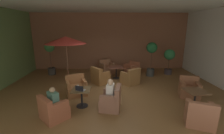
% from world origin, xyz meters
% --- Properties ---
extents(ground_plane, '(10.61, 8.41, 0.02)m').
position_xyz_m(ground_plane, '(0.00, 0.00, -0.01)').
color(ground_plane, brown).
extents(wall_back_brick, '(10.61, 0.08, 3.80)m').
position_xyz_m(wall_back_brick, '(0.00, 4.16, 1.90)').
color(wall_back_brick, brown).
rests_on(wall_back_brick, ground_plane).
extents(ceiling_slab, '(10.61, 8.41, 0.06)m').
position_xyz_m(ceiling_slab, '(0.00, 0.00, 3.83)').
color(ceiling_slab, silver).
rests_on(ceiling_slab, wall_back_brick).
extents(cafe_table_front_left, '(0.69, 0.69, 0.68)m').
position_xyz_m(cafe_table_front_left, '(-1.17, -1.24, 0.49)').
color(cafe_table_front_left, black).
rests_on(cafe_table_front_left, ground_plane).
extents(armchair_front_left_north, '(1.05, 1.05, 0.80)m').
position_xyz_m(armchair_front_left_north, '(-1.96, -2.01, 0.31)').
color(armchair_front_left_north, brown).
rests_on(armchair_front_left_north, ground_plane).
extents(armchair_front_left_east, '(0.83, 0.89, 0.86)m').
position_xyz_m(armchair_front_left_east, '(-0.08, -1.45, 0.31)').
color(armchair_front_left_east, brown).
rests_on(armchair_front_left_east, ground_plane).
extents(armchair_front_left_south, '(1.03, 0.98, 0.86)m').
position_xyz_m(armchair_front_left_south, '(-1.58, -0.20, 0.32)').
color(armchair_front_left_south, '#915C34').
rests_on(armchair_front_left_south, ground_plane).
extents(cafe_table_front_right, '(0.79, 0.79, 0.68)m').
position_xyz_m(cafe_table_front_right, '(0.29, 1.97, 0.54)').
color(cafe_table_front_right, black).
rests_on(cafe_table_front_right, ground_plane).
extents(armchair_front_right_north, '(1.06, 1.06, 0.86)m').
position_xyz_m(armchair_front_right_north, '(0.98, 1.02, 0.32)').
color(armchair_front_right_north, brown).
rests_on(armchair_front_right_north, ground_plane).
extents(armchair_front_right_east, '(1.04, 1.05, 0.83)m').
position_xyz_m(armchair_front_right_east, '(1.28, 2.61, 0.31)').
color(armchair_front_right_east, brown).
rests_on(armchair_front_right_east, ground_plane).
extents(armchair_front_right_south, '(1.05, 1.02, 0.87)m').
position_xyz_m(armchair_front_right_south, '(-0.25, 3.01, 0.33)').
color(armchair_front_right_south, brown).
rests_on(armchair_front_right_south, ground_plane).
extents(armchair_front_right_west, '(1.06, 1.06, 0.88)m').
position_xyz_m(armchair_front_right_west, '(-0.60, 1.21, 0.33)').
color(armchair_front_right_west, olive).
rests_on(armchair_front_right_west, ground_plane).
extents(cafe_table_mid_center, '(0.77, 0.77, 0.68)m').
position_xyz_m(cafe_table_mid_center, '(2.92, -1.51, 0.52)').
color(cafe_table_mid_center, black).
rests_on(cafe_table_mid_center, ground_plane).
extents(armchair_mid_center_north, '(0.98, 0.95, 0.82)m').
position_xyz_m(armchair_mid_center_north, '(2.53, -2.49, 0.32)').
color(armchair_mid_center_north, '#935A3F').
rests_on(armchair_mid_center_north, ground_plane).
extents(armchair_mid_center_east, '(0.96, 0.96, 0.84)m').
position_xyz_m(armchair_mid_center_east, '(3.25, -0.51, 0.32)').
color(armchair_mid_center_east, brown).
rests_on(armchair_mid_center_east, ground_plane).
extents(patio_umbrella_tall_red, '(2.10, 2.10, 2.42)m').
position_xyz_m(patio_umbrella_tall_red, '(-2.34, 1.56, 2.21)').
color(patio_umbrella_tall_red, '#2D2D2D').
rests_on(patio_umbrella_tall_red, ground_plane).
extents(potted_tree_left_corner, '(0.65, 0.65, 1.57)m').
position_xyz_m(potted_tree_left_corner, '(3.60, 2.67, 1.03)').
color(potted_tree_left_corner, '#322B2E').
rests_on(potted_tree_left_corner, ground_plane).
extents(potted_tree_mid_left, '(0.62, 0.62, 2.02)m').
position_xyz_m(potted_tree_mid_left, '(2.39, 2.37, 1.29)').
color(potted_tree_mid_left, '#333531').
rests_on(potted_tree_mid_left, ground_plane).
extents(potted_tree_mid_right, '(0.58, 0.58, 1.99)m').
position_xyz_m(potted_tree_mid_right, '(-3.67, 2.84, 1.24)').
color(potted_tree_mid_right, '#332E2A').
rests_on(potted_tree_mid_right, ground_plane).
extents(patron_blue_shirt, '(0.31, 0.41, 0.71)m').
position_xyz_m(patron_blue_shirt, '(-0.12, -1.44, 0.73)').
color(patron_blue_shirt, silver).
rests_on(patron_blue_shirt, ground_plane).
extents(patron_by_window, '(0.43, 0.43, 0.64)m').
position_xyz_m(patron_by_window, '(-1.94, -1.99, 0.71)').
color(patron_by_window, '#466F5E').
rests_on(patron_by_window, ground_plane).
extents(iced_drink_cup, '(0.08, 0.08, 0.11)m').
position_xyz_m(iced_drink_cup, '(-1.32, -1.12, 0.73)').
color(iced_drink_cup, silver).
rests_on(iced_drink_cup, cafe_table_front_left).
extents(open_laptop, '(0.37, 0.32, 0.20)m').
position_xyz_m(open_laptop, '(-1.19, -1.37, 0.73)').
color(open_laptop, '#9EA0A5').
rests_on(open_laptop, cafe_table_front_left).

